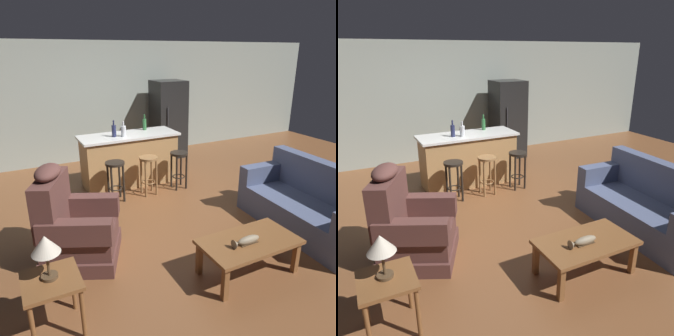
% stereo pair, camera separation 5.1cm
% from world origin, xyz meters
% --- Properties ---
extents(ground_plane, '(12.00, 12.00, 0.00)m').
position_xyz_m(ground_plane, '(0.00, 0.00, 0.00)').
color(ground_plane, brown).
extents(back_wall, '(12.00, 0.05, 2.60)m').
position_xyz_m(back_wall, '(0.00, 3.12, 1.30)').
color(back_wall, '#939E93').
rests_on(back_wall, ground_plane).
extents(coffee_table, '(1.10, 0.60, 0.42)m').
position_xyz_m(coffee_table, '(0.20, -1.79, 0.36)').
color(coffee_table, brown).
rests_on(coffee_table, ground_plane).
extents(fish_figurine, '(0.34, 0.10, 0.10)m').
position_xyz_m(fish_figurine, '(0.11, -1.83, 0.46)').
color(fish_figurine, '#4C3823').
rests_on(fish_figurine, coffee_table).
extents(couch, '(0.93, 1.94, 0.94)m').
position_xyz_m(couch, '(1.60, -1.38, 0.34)').
color(couch, '#4C5675').
rests_on(couch, ground_plane).
extents(recliner_near_lamp, '(1.12, 1.12, 1.20)m').
position_xyz_m(recliner_near_lamp, '(-1.46, -0.62, 0.42)').
color(recliner_near_lamp, brown).
rests_on(recliner_near_lamp, ground_plane).
extents(end_table, '(0.48, 0.48, 0.56)m').
position_xyz_m(end_table, '(-1.86, -1.65, 0.46)').
color(end_table, brown).
rests_on(end_table, ground_plane).
extents(table_lamp, '(0.24, 0.24, 0.41)m').
position_xyz_m(table_lamp, '(-1.87, -1.63, 0.87)').
color(table_lamp, '#4C3823').
rests_on(table_lamp, end_table).
extents(kitchen_island, '(1.80, 0.70, 0.95)m').
position_xyz_m(kitchen_island, '(0.00, 1.35, 0.48)').
color(kitchen_island, '#AD7F4C').
rests_on(kitchen_island, ground_plane).
extents(bar_stool_left, '(0.32, 0.32, 0.68)m').
position_xyz_m(bar_stool_left, '(-0.49, 0.72, 0.47)').
color(bar_stool_left, black).
rests_on(bar_stool_left, ground_plane).
extents(bar_stool_middle, '(0.32, 0.32, 0.68)m').
position_xyz_m(bar_stool_middle, '(0.11, 0.72, 0.47)').
color(bar_stool_middle, olive).
rests_on(bar_stool_middle, ground_plane).
extents(bar_stool_right, '(0.32, 0.32, 0.68)m').
position_xyz_m(bar_stool_right, '(0.70, 0.72, 0.47)').
color(bar_stool_right, black).
rests_on(bar_stool_right, ground_plane).
extents(refrigerator, '(0.70, 0.69, 1.76)m').
position_xyz_m(refrigerator, '(1.44, 2.55, 0.88)').
color(refrigerator, black).
rests_on(refrigerator, ground_plane).
extents(bottle_tall_green, '(0.08, 0.08, 0.29)m').
position_xyz_m(bottle_tall_green, '(-0.29, 1.30, 1.06)').
color(bottle_tall_green, '#23284C').
rests_on(bottle_tall_green, kitchen_island).
extents(bottle_short_amber, '(0.07, 0.07, 0.30)m').
position_xyz_m(bottle_short_amber, '(0.40, 1.54, 1.06)').
color(bottle_short_amber, '#2D6B38').
rests_on(bottle_short_amber, kitchen_island).
extents(bottle_wine_dark, '(0.09, 0.09, 0.27)m').
position_xyz_m(bottle_wine_dark, '(-0.13, 1.24, 1.05)').
color(bottle_wine_dark, silver).
rests_on(bottle_wine_dark, kitchen_island).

